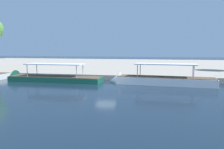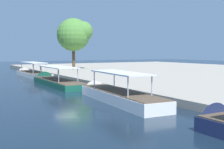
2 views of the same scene
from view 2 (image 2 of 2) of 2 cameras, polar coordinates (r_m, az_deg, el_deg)
The scene contains 6 objects.
ground_plane at distance 32.14m, azimuth -9.00°, elevation -3.79°, with size 220.00×220.00×0.00m, color #142333.
tour_boat_0 at distance 56.16m, azimuth -15.45°, elevation -0.07°, with size 14.37×3.35×3.81m.
tour_boat_1 at distance 41.31m, azimuth -11.01°, elevation -1.64°, with size 14.76×3.19×3.90m.
tour_boat_2 at distance 27.27m, azimuth 0.73°, elevation -4.51°, with size 14.03×3.70×3.80m.
mooring_bollard_1 at distance 62.79m, azimuth -13.80°, elevation 1.25°, with size 0.32×0.32×0.87m.
tree_0 at distance 64.94m, azimuth -7.41°, elevation 7.81°, with size 7.24×7.50×11.22m.
Camera 2 is at (29.73, -11.31, 4.62)m, focal length 46.60 mm.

